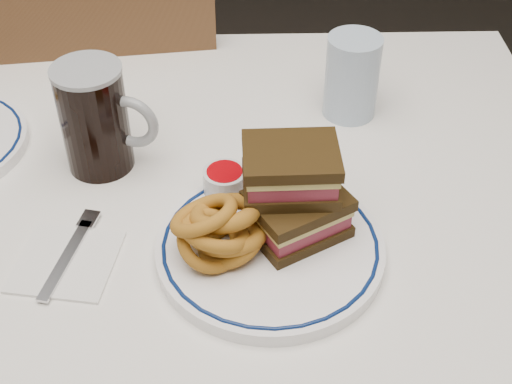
{
  "coord_description": "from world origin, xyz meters",
  "views": [
    {
      "loc": [
        0.16,
        -0.74,
        1.39
      ],
      "look_at": [
        0.17,
        -0.1,
        0.83
      ],
      "focal_mm": 50.0,
      "sensor_mm": 36.0,
      "label": 1
    }
  ],
  "objects_px": {
    "chair_far": "(120,139)",
    "reuben_sandwich": "(294,192)",
    "beer_mug": "(96,118)",
    "main_plate": "(270,248)"
  },
  "relations": [
    {
      "from": "chair_far",
      "to": "reuben_sandwich",
      "type": "height_order",
      "value": "reuben_sandwich"
    },
    {
      "from": "chair_far",
      "to": "beer_mug",
      "type": "relative_size",
      "value": 5.64
    },
    {
      "from": "main_plate",
      "to": "reuben_sandwich",
      "type": "distance_m",
      "value": 0.08
    },
    {
      "from": "chair_far",
      "to": "beer_mug",
      "type": "height_order",
      "value": "beer_mug"
    },
    {
      "from": "reuben_sandwich",
      "to": "beer_mug",
      "type": "xyz_separation_m",
      "value": [
        -0.26,
        0.16,
        0.0
      ]
    },
    {
      "from": "main_plate",
      "to": "reuben_sandwich",
      "type": "height_order",
      "value": "reuben_sandwich"
    },
    {
      "from": "main_plate",
      "to": "reuben_sandwich",
      "type": "relative_size",
      "value": 1.98
    },
    {
      "from": "chair_far",
      "to": "reuben_sandwich",
      "type": "bearing_deg",
      "value": -60.92
    },
    {
      "from": "reuben_sandwich",
      "to": "chair_far",
      "type": "bearing_deg",
      "value": 119.08
    },
    {
      "from": "main_plate",
      "to": "beer_mug",
      "type": "relative_size",
      "value": 1.79
    }
  ]
}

